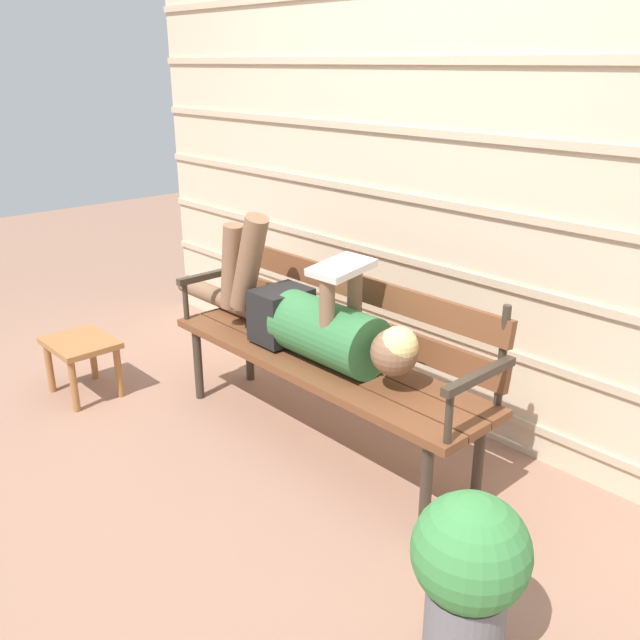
{
  "coord_description": "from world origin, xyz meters",
  "views": [
    {
      "loc": [
        2.03,
        -1.75,
        1.65
      ],
      "look_at": [
        0.0,
        0.13,
        0.6
      ],
      "focal_mm": 38.3,
      "sensor_mm": 36.0,
      "label": 1
    }
  ],
  "objects_px": {
    "reclining_person": "(307,318)",
    "park_bench": "(331,345)",
    "footstool": "(81,351)",
    "potted_plant": "(469,571)"
  },
  "relations": [
    {
      "from": "reclining_person",
      "to": "potted_plant",
      "type": "relative_size",
      "value": 3.11
    },
    {
      "from": "park_bench",
      "to": "reclining_person",
      "type": "bearing_deg",
      "value": -142.36
    },
    {
      "from": "park_bench",
      "to": "reclining_person",
      "type": "relative_size",
      "value": 0.99
    },
    {
      "from": "park_bench",
      "to": "footstool",
      "type": "xyz_separation_m",
      "value": [
        -1.19,
        -0.65,
        -0.22
      ]
    },
    {
      "from": "potted_plant",
      "to": "footstool",
      "type": "bearing_deg",
      "value": -178.76
    },
    {
      "from": "footstool",
      "to": "park_bench",
      "type": "bearing_deg",
      "value": 28.56
    },
    {
      "from": "reclining_person",
      "to": "park_bench",
      "type": "bearing_deg",
      "value": 37.64
    },
    {
      "from": "park_bench",
      "to": "footstool",
      "type": "bearing_deg",
      "value": -151.44
    },
    {
      "from": "park_bench",
      "to": "reclining_person",
      "type": "xyz_separation_m",
      "value": [
        -0.09,
        -0.07,
        0.12
      ]
    },
    {
      "from": "footstool",
      "to": "potted_plant",
      "type": "relative_size",
      "value": 0.68
    }
  ]
}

